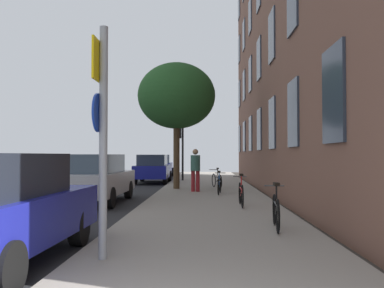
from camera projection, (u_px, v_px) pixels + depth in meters
The scene contains 14 objects.
ground_plane at pixel (126, 193), 17.36m from camera, with size 41.80×41.80×0.00m, color #332D28.
road_asphalt at pixel (78, 192), 17.43m from camera, with size 7.00×38.00×0.01m, color #232326.
sidewalk at pixel (209, 192), 17.25m from camera, with size 4.20×38.00×0.12m, color gray.
sign_post at pixel (102, 125), 5.87m from camera, with size 0.15×0.60×3.35m.
traffic_light at pixel (181, 142), 24.07m from camera, with size 0.43×0.24×3.33m.
tree_near at pixel (177, 96), 18.17m from camera, with size 3.46×3.46×5.60m.
bicycle_0 at pixel (276, 211), 8.21m from camera, with size 0.42×1.64×0.94m.
bicycle_1 at pixel (241, 193), 11.89m from camera, with size 0.42×1.66×0.95m.
bicycle_2 at pixel (219, 185), 15.55m from camera, with size 0.42×1.63×0.89m.
bicycle_3 at pixel (217, 180), 18.49m from camera, with size 0.55×1.62×0.92m.
pedestrian_0 at pixel (195, 167), 16.61m from camera, with size 0.49×0.49×1.74m.
car_1 at pixel (95, 178), 13.60m from camera, with size 1.90×4.50×1.62m.
car_2 at pixel (153, 168), 23.37m from camera, with size 1.91×4.24×1.62m.
car_3 at pixel (160, 166), 29.81m from camera, with size 1.94×4.10×1.62m.
Camera 1 is at (0.96, -2.31, 1.61)m, focal length 38.13 mm.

